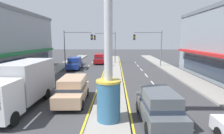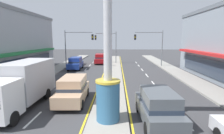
% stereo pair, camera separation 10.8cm
% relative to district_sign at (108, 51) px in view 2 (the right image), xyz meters
% --- Properties ---
extents(median_strip, '(2.34, 52.00, 0.14)m').
position_rel_district_sign_xyz_m(median_strip, '(0.00, 13.42, -4.01)').
color(median_strip, gray).
rests_on(median_strip, ground).
extents(sidewalk_left, '(2.61, 60.00, 0.18)m').
position_rel_district_sign_xyz_m(sidewalk_left, '(-9.08, 11.42, -3.99)').
color(sidewalk_left, gray).
rests_on(sidewalk_left, ground).
extents(sidewalk_right, '(2.61, 60.00, 0.18)m').
position_rel_district_sign_xyz_m(sidewalk_right, '(9.08, 11.42, -3.99)').
color(sidewalk_right, gray).
rests_on(sidewalk_right, ground).
extents(lane_markings, '(9.08, 52.00, 0.01)m').
position_rel_district_sign_xyz_m(lane_markings, '(0.00, 12.06, -4.08)').
color(lane_markings, silver).
rests_on(lane_markings, ground).
extents(district_sign, '(6.07, 1.39, 8.67)m').
position_rel_district_sign_xyz_m(district_sign, '(0.00, 0.00, 0.00)').
color(district_sign, '#33668C').
rests_on(district_sign, median_strip).
extents(traffic_light_left_side, '(4.86, 0.46, 6.20)m').
position_rel_district_sign_xyz_m(traffic_light_left_side, '(-6.41, 19.85, 0.17)').
color(traffic_light_left_side, slate).
rests_on(traffic_light_left_side, ground).
extents(traffic_light_right_side, '(4.86, 0.46, 6.20)m').
position_rel_district_sign_xyz_m(traffic_light_right_side, '(6.41, 20.64, 0.17)').
color(traffic_light_right_side, slate).
rests_on(traffic_light_right_side, ground).
extents(traffic_light_median_far, '(4.20, 0.46, 6.20)m').
position_rel_district_sign_xyz_m(traffic_light_median_far, '(-1.20, 24.89, 0.11)').
color(traffic_light_median_far, slate).
rests_on(traffic_light_median_far, ground).
extents(box_truck_near_right_lane, '(2.31, 6.93, 3.12)m').
position_rel_district_sign_xyz_m(box_truck_near_right_lane, '(-6.10, 2.24, -2.39)').
color(box_truck_near_right_lane, white).
rests_on(box_truck_near_right_lane, ground).
extents(suv_far_right_lane, '(2.13, 4.68, 1.90)m').
position_rel_district_sign_xyz_m(suv_far_right_lane, '(-6.12, 18.04, -3.10)').
color(suv_far_right_lane, navy).
rests_on(suv_far_right_lane, ground).
extents(suv_near_left_lane, '(2.09, 4.67, 1.90)m').
position_rel_district_sign_xyz_m(suv_near_left_lane, '(-2.82, 24.70, -3.10)').
color(suv_near_left_lane, maroon).
rests_on(suv_near_left_lane, ground).
extents(suv_mid_left_lane, '(2.09, 4.66, 1.90)m').
position_rel_district_sign_xyz_m(suv_mid_left_lane, '(-2.82, 3.26, -3.10)').
color(suv_mid_left_lane, tan).
rests_on(suv_mid_left_lane, ground).
extents(suv_kerb_right, '(2.09, 4.67, 1.90)m').
position_rel_district_sign_xyz_m(suv_kerb_right, '(2.82, 0.04, -3.10)').
color(suv_kerb_right, '#4C5156').
rests_on(suv_kerb_right, ground).
extents(street_bench, '(0.48, 1.60, 0.88)m').
position_rel_district_sign_xyz_m(street_bench, '(-8.50, 5.36, -3.43)').
color(street_bench, '#232328').
rests_on(street_bench, sidewalk_left).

